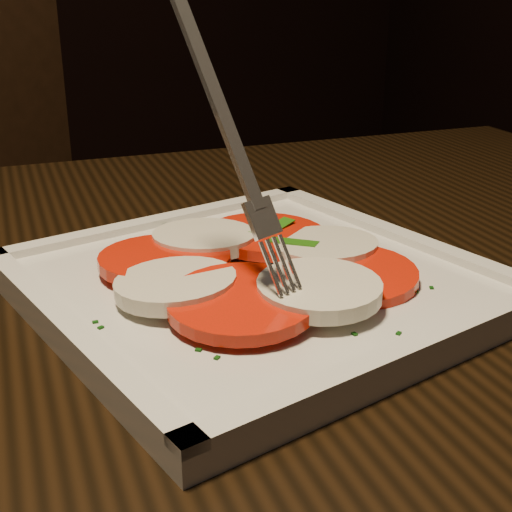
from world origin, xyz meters
TOP-DOWN VIEW (x-y plane):
  - table at (0.07, -0.02)m, footprint 1.28×0.92m
  - chair at (0.09, 0.85)m, footprint 0.55×0.55m
  - plate at (0.15, -0.05)m, footprint 0.33×0.33m
  - caprese_salad at (0.15, -0.05)m, footprint 0.22×0.24m
  - fork at (0.12, -0.07)m, footprint 0.07×0.11m

SIDE VIEW (x-z plane):
  - chair at x=0.09m, z-range 0.07..1.00m
  - table at x=0.07m, z-range 0.28..1.03m
  - plate at x=0.15m, z-range 0.75..0.76m
  - caprese_salad at x=0.15m, z-range 0.76..0.78m
  - fork at x=0.12m, z-range 0.78..0.95m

